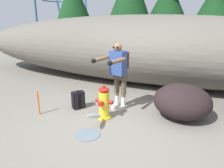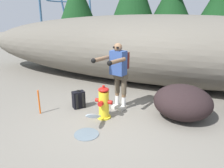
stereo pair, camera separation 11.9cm
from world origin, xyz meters
name	(u,v)px [view 1 (the left image)]	position (x,y,z in m)	size (l,w,h in m)	color
ground_plane	(110,124)	(0.00, 0.00, -0.02)	(56.00, 56.00, 0.04)	slate
dirt_embankment	(148,49)	(0.00, 3.43, 1.17)	(14.74, 3.20, 2.34)	#666056
fire_hydrant	(104,103)	(-0.22, 0.18, 0.37)	(0.41, 0.37, 0.80)	yellow
hydrant_water_jet	(93,121)	(-0.22, -0.40, 0.19)	(0.50, 0.91, 0.46)	silver
utility_worker	(118,69)	(-0.10, 0.75, 1.06)	(0.65, 1.03, 1.68)	beige
spare_backpack	(78,100)	(-1.08, 0.45, 0.22)	(0.36, 0.36, 0.47)	black
boulder_large	(182,101)	(1.43, 0.92, 0.39)	(1.27, 1.32, 0.78)	black
survey_stake	(39,103)	(-1.75, -0.24, 0.30)	(0.04, 0.04, 0.60)	#E55914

